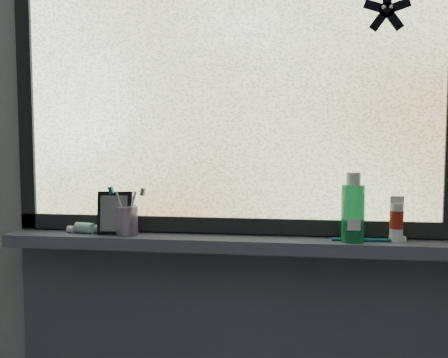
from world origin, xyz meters
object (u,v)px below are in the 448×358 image
object	(u,v)px
mouthwash_bottle	(353,207)
cream_tube	(397,217)
vanity_mirror	(115,213)
toothbrush_cup	(127,221)

from	to	relation	value
mouthwash_bottle	cream_tube	xyz separation A→B (m)	(0.13, 0.02, -0.03)
vanity_mirror	toothbrush_cup	size ratio (longest dim) A/B	1.49
toothbrush_cup	cream_tube	world-z (taller)	cream_tube
toothbrush_cup	vanity_mirror	bearing A→B (deg)	167.39
vanity_mirror	toothbrush_cup	xyz separation A→B (m)	(0.04, -0.01, -0.02)
vanity_mirror	mouthwash_bottle	distance (m)	0.76
vanity_mirror	cream_tube	distance (m)	0.89
cream_tube	vanity_mirror	bearing A→B (deg)	-179.86
toothbrush_cup	mouthwash_bottle	distance (m)	0.72
toothbrush_cup	mouthwash_bottle	size ratio (longest dim) A/B	0.54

